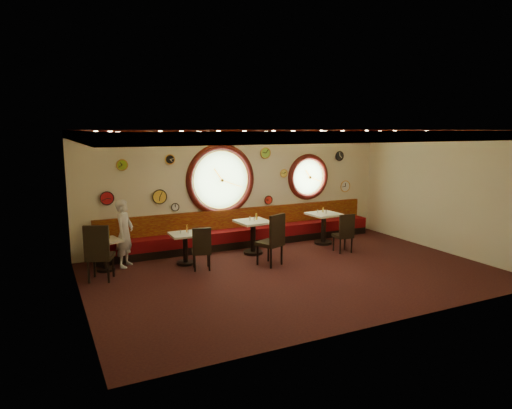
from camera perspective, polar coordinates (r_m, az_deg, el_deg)
name	(u,v)px	position (r m, az deg, el deg)	size (l,w,h in m)	color
floor	(295,273)	(10.47, 4.87, -8.54)	(9.00, 6.00, 0.00)	black
ceiling	(297,130)	(9.96, 5.14, 9.25)	(9.00, 6.00, 0.02)	gold
wall_back	(241,188)	(12.73, -1.93, 2.11)	(9.00, 0.02, 3.20)	beige
wall_front	(391,231)	(7.72, 16.49, -3.15)	(9.00, 0.02, 3.20)	beige
wall_left	(78,221)	(8.72, -21.33, -1.99)	(0.02, 6.00, 3.20)	beige
wall_right	(443,191)	(12.97, 22.35, 1.53)	(0.02, 6.00, 3.20)	beige
molding_back	(241,133)	(12.58, -1.87, 8.92)	(9.00, 0.10, 0.18)	#3E0D0B
molding_front	(393,137)	(7.58, 16.78, 8.13)	(9.00, 0.10, 0.18)	#3E0D0B
molding_left	(76,136)	(8.57, -21.61, 7.98)	(0.10, 6.00, 0.18)	#3E0D0B
molding_right	(446,133)	(12.83, 22.63, 8.21)	(0.10, 6.00, 0.18)	#3E0D0B
banquette_base	(245,242)	(12.76, -1.38, -4.73)	(8.00, 0.55, 0.20)	black
banquette_seat	(245,233)	(12.70, -1.38, -3.64)	(8.00, 0.55, 0.30)	#5A070D
banquette_back	(242,218)	(12.82, -1.80, -1.69)	(8.00, 0.10, 0.55)	#610B07
porthole_left_glass	(221,180)	(12.47, -4.45, 3.09)	(1.66, 1.66, 0.02)	#85AF69
porthole_left_frame	(221,180)	(12.45, -4.42, 3.08)	(1.98, 1.98, 0.18)	#3E0D0B
porthole_left_ring	(221,180)	(12.43, -4.37, 3.07)	(1.61, 1.61, 0.03)	gold
porthole_right_glass	(308,177)	(13.74, 6.51, 3.44)	(1.10, 1.10, 0.02)	#85AF69
porthole_right_frame	(308,177)	(13.72, 6.54, 3.43)	(1.38, 1.38, 0.18)	#3E0D0B
porthole_right_ring	(309,177)	(13.70, 6.61, 3.42)	(1.09, 1.09, 0.03)	gold
wall_clock_0	(107,198)	(11.72, -18.14, 0.75)	(0.32, 0.32, 0.03)	#B5121A
wall_clock_1	(175,207)	(12.12, -10.08, -0.32)	(0.20, 0.20, 0.03)	white
wall_clock_2	(122,165)	(11.70, -16.40, 4.77)	(0.26, 0.26, 0.03)	#93C126
wall_clock_3	(284,173)	(13.26, 3.49, 3.92)	(0.22, 0.22, 0.03)	#EAD44E
wall_clock_4	(160,197)	(11.97, -11.96, 0.95)	(0.36, 0.36, 0.03)	yellow
wall_clock_5	(339,156)	(14.28, 10.38, 5.99)	(0.28, 0.28, 0.03)	black
wall_clock_6	(265,153)	(12.93, 1.18, 6.46)	(0.30, 0.30, 0.03)	#8FD141
wall_clock_7	(170,159)	(11.94, -10.72, 5.56)	(0.24, 0.24, 0.03)	black
wall_clock_8	(345,186)	(14.51, 11.07, 2.26)	(0.34, 0.34, 0.03)	white
wall_clock_9	(268,200)	(13.12, 1.55, 0.57)	(0.24, 0.24, 0.03)	red
table_a	(105,251)	(11.06, -18.36, -5.57)	(0.78, 0.78, 0.72)	black
table_b	(185,245)	(11.11, -8.84, -4.99)	(0.70, 0.70, 0.76)	black
table_c	(253,233)	(11.85, -0.37, -3.57)	(0.86, 0.86, 0.88)	black
table_d	(324,225)	(13.01, 8.45, -2.49)	(0.86, 0.86, 0.88)	black
chair_a	(98,249)	(10.24, -19.09, -5.31)	(0.68, 0.68, 0.77)	black
chair_b	(202,246)	(10.55, -6.81, -5.16)	(0.52, 0.52, 0.63)	black
chair_c	(273,236)	(10.80, 2.20, -4.00)	(0.69, 0.69, 0.78)	black
chair_d	(345,231)	(12.17, 11.05, -3.22)	(0.48, 0.48, 0.64)	black
condiment_a_salt	(99,238)	(10.99, -19.06, -3.97)	(0.04, 0.04, 0.10)	silver
condiment_b_salt	(181,232)	(11.04, -9.41, -3.36)	(0.03, 0.03, 0.09)	#BDBDC1
condiment_c_salt	(250,218)	(11.80, -0.77, -1.75)	(0.04, 0.04, 0.11)	#BCBDC1
condiment_d_salt	(318,211)	(12.97, 7.70, -0.83)	(0.03, 0.03, 0.10)	silver
condiment_a_pepper	(104,238)	(10.99, -18.52, -3.95)	(0.04, 0.04, 0.10)	#BCBCC1
condiment_b_pepper	(188,232)	(10.99, -8.50, -3.39)	(0.03, 0.03, 0.09)	silver
condiment_c_pepper	(254,219)	(11.76, -0.19, -1.79)	(0.04, 0.04, 0.11)	#BAB9BE
condiment_d_pepper	(326,212)	(12.86, 8.77, -0.92)	(0.04, 0.04, 0.10)	silver
condiment_a_bottle	(109,235)	(11.09, -17.95, -3.61)	(0.05, 0.05, 0.17)	gold
condiment_b_bottle	(187,228)	(11.15, -8.61, -2.97)	(0.06, 0.06, 0.18)	gold
condiment_c_bottle	(256,217)	(11.88, 0.06, -1.52)	(0.05, 0.05, 0.17)	gold
condiment_d_bottle	(323,210)	(13.07, 8.37, -0.65)	(0.04, 0.04, 0.14)	gold
waiter	(125,233)	(11.16, -16.11, -3.47)	(0.59, 0.39, 1.61)	silver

